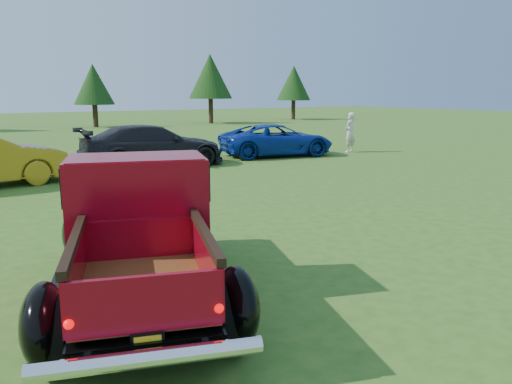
# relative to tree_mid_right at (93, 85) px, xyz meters

# --- Properties ---
(ground) EXTENTS (120.00, 120.00, 0.00)m
(ground) POSITION_rel_tree_mid_right_xyz_m (-6.00, -30.00, -2.97)
(ground) COLOR #2F5F1B
(ground) RESTS_ON ground
(tree_mid_right) EXTENTS (2.82, 2.82, 4.40)m
(tree_mid_right) POSITION_rel_tree_mid_right_xyz_m (0.00, 0.00, 0.00)
(tree_mid_right) COLOR #332114
(tree_mid_right) RESTS_ON ground
(tree_east) EXTENTS (3.46, 3.46, 5.40)m
(tree_east) POSITION_rel_tree_mid_right_xyz_m (9.00, -0.50, 0.68)
(tree_east) COLOR #332114
(tree_east) RESTS_ON ground
(tree_far_east) EXTENTS (3.07, 3.07, 4.80)m
(tree_far_east) POSITION_rel_tree_mid_right_xyz_m (18.00, 0.50, 0.27)
(tree_far_east) COLOR #332114
(tree_far_east) RESTS_ON ground
(pickup_truck) EXTENTS (3.27, 4.84, 1.69)m
(pickup_truck) POSITION_rel_tree_mid_right_xyz_m (-7.84, -30.47, -2.17)
(pickup_truck) COLOR black
(pickup_truck) RESTS_ON ground
(show_car_grey) EXTENTS (4.89, 2.23, 1.39)m
(show_car_grey) POSITION_rel_tree_mid_right_xyz_m (-3.76, -20.52, -2.28)
(show_car_grey) COLOR black
(show_car_grey) RESTS_ON ground
(show_car_blue) EXTENTS (4.75, 2.87, 1.23)m
(show_car_blue) POSITION_rel_tree_mid_right_xyz_m (1.36, -20.43, -2.36)
(show_car_blue) COLOR navy
(show_car_blue) RESTS_ON ground
(spectator) EXTENTS (0.69, 0.56, 1.64)m
(spectator) POSITION_rel_tree_mid_right_xyz_m (4.60, -21.06, -2.15)
(spectator) COLOR beige
(spectator) RESTS_ON ground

